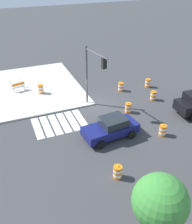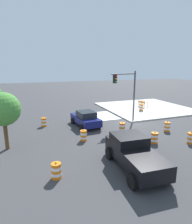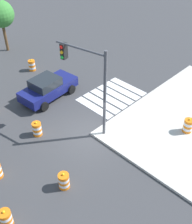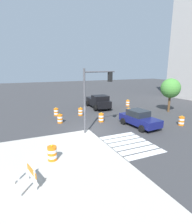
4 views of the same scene
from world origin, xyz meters
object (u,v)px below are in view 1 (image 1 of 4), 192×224
Objects in this scene: sports_car at (111,128)px; traffic_light_pole at (93,69)px; construction_barricade at (18,85)px; traffic_barrel_near_corner at (128,108)px; traffic_barrel_opposite_curb at (121,87)px; traffic_barrel_lane_center at (118,172)px; street_tree_streetside_near at (160,202)px; traffic_barrel_median_far at (153,96)px; traffic_barrel_on_sidewalk at (41,89)px; traffic_barrel_crosswalk_end at (163,130)px; traffic_barrel_median_near at (148,83)px.

sports_car is 5.52m from traffic_light_pole.
traffic_barrel_near_corner is at bearing 137.02° from construction_barricade.
traffic_barrel_opposite_curb is at bearing -149.76° from traffic_light_pole.
sports_car is 4.39m from traffic_barrel_lane_center.
sports_car is 9.56m from street_tree_streetside_near.
traffic_barrel_opposite_curb is at bearing -55.93° from traffic_barrel_median_far.
traffic_barrel_on_sidewalk is at bearing -44.68° from traffic_barrel_near_corner.
traffic_barrel_crosswalk_end is at bearing 160.04° from sports_car.
traffic_barrel_lane_center is (7.86, 8.00, 0.00)m from traffic_barrel_median_far.
traffic_barrel_crosswalk_end is at bearing 101.56° from traffic_barrel_near_corner.
traffic_barrel_lane_center and traffic_barrel_opposite_curb have the same top height.
sports_car is at bearing -102.97° from street_tree_streetside_near.
traffic_barrel_on_sidewalk is (11.07, -2.61, 0.15)m from traffic_barrel_median_near.
sports_car reaches higher than traffic_barrel_crosswalk_end.
traffic_light_pole is at bearing 130.22° from traffic_barrel_on_sidewalk.
traffic_barrel_opposite_curb is at bearing -112.09° from street_tree_streetside_near.
traffic_barrel_median_far is 6.98m from traffic_light_pole.
traffic_barrel_median_near is at bearing -139.23° from traffic_barrel_near_corner.
traffic_barrel_median_far is 3.62m from traffic_barrel_opposite_curb.
traffic_barrel_on_sidewalk is at bearing -28.15° from traffic_barrel_median_far.
traffic_barrel_median_far is 0.19× the size of traffic_light_pole.
sports_car is 4.36× the size of traffic_barrel_on_sidewalk.
traffic_barrel_near_corner is 1.00× the size of traffic_barrel_lane_center.
construction_barricade is (9.45, -12.14, 0.27)m from traffic_barrel_crosswalk_end.
traffic_barrel_on_sidewalk is at bearing -81.00° from traffic_barrel_lane_center.
traffic_barrel_crosswalk_end is at bearing 65.41° from traffic_barrel_median_near.
traffic_barrel_lane_center is 0.22× the size of street_tree_streetside_near.
traffic_barrel_median_near is at bearing -163.87° from traffic_light_pole.
traffic_light_pole reaches higher than traffic_barrel_near_corner.
traffic_barrel_lane_center is 1.00× the size of traffic_barrel_on_sidewalk.
traffic_light_pole is at bearing -59.78° from traffic_barrel_crosswalk_end.
traffic_barrel_lane_center is 9.51m from traffic_light_pole.
construction_barricade is (9.99, -3.87, 0.27)m from traffic_barrel_opposite_curb.
traffic_barrel_on_sidewalk is (6.56, -6.49, 0.15)m from traffic_barrel_near_corner.
traffic_barrel_lane_center is at bearing 27.30° from traffic_barrel_crosswalk_end.
traffic_barrel_median_far is at bearing -115.99° from traffic_barrel_crosswalk_end.
traffic_barrel_on_sidewalk reaches higher than construction_barricade.
sports_car is 4.36× the size of traffic_barrel_opposite_curb.
construction_barricade is at bearing -62.39° from sports_car.
traffic_barrel_on_sidewalk is 6.95m from traffic_light_pole.
traffic_light_pole reaches higher than sports_car.
traffic_barrel_crosswalk_end is at bearing 64.01° from traffic_barrel_median_far.
traffic_barrel_opposite_curb is (-1.38, -4.16, 0.00)m from traffic_barrel_near_corner.
traffic_barrel_median_near is at bearing 166.75° from traffic_barrel_on_sidewalk.
traffic_barrel_on_sidewalk is (2.11, -13.34, 0.15)m from traffic_barrel_lane_center.
traffic_barrel_crosswalk_end and traffic_barrel_median_far have the same top height.
traffic_barrel_opposite_curb is 0.19× the size of traffic_light_pole.
construction_barricade is at bearing -21.16° from traffic_barrel_opposite_curb.
traffic_barrel_median_far is 15.66m from street_tree_streetside_near.
traffic_barrel_on_sidewalk is (7.94, -2.33, 0.15)m from traffic_barrel_opposite_curb.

